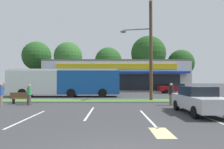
{
  "coord_description": "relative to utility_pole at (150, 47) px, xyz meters",
  "views": [
    {
      "loc": [
        -0.07,
        -4.8,
        1.95
      ],
      "look_at": [
        -0.1,
        18.1,
        2.6
      ],
      "focal_mm": 32.5,
      "sensor_mm": 36.0,
      "label": 1
    }
  ],
  "objects": [
    {
      "name": "car_3",
      "position": [
        1.55,
        -7.02,
        -4.24
      ],
      "size": [
        1.88,
        4.76,
        1.58
      ],
      "rotation": [
        0.0,
        0.0,
        -1.57
      ],
      "color": "#B7B7BC",
      "rests_on": "ground_plane"
    },
    {
      "name": "car_2",
      "position": [
        -14.2,
        10.77,
        -4.25
      ],
      "size": [
        4.34,
        2.0,
        1.55
      ],
      "color": "#515459",
      "rests_on": "ground_plane"
    },
    {
      "name": "tree_far_left",
      "position": [
        -22.18,
        31.26,
        2.93
      ],
      "size": [
        7.09,
        7.09,
        11.53
      ],
      "color": "#473323",
      "rests_on": "ground_plane"
    },
    {
      "name": "pedestrian_by_pole",
      "position": [
        -12.17,
        -3.01,
        -4.18
      ],
      "size": [
        0.34,
        0.34,
        1.71
      ],
      "rotation": [
        0.0,
        0.0,
        2.58
      ],
      "color": "#726651",
      "rests_on": "ground_plane"
    },
    {
      "name": "utility_pole",
      "position": [
        0.0,
        0.0,
        0.0
      ],
      "size": [
        3.14,
        2.38,
        9.4
      ],
      "color": "#4C3826",
      "rests_on": "ground_plane"
    },
    {
      "name": "curb_lip",
      "position": [
        -3.41,
        -1.25,
        -4.98
      ],
      "size": [
        56.0,
        0.24,
        0.12
      ],
      "primitive_type": "cube",
      "color": "gray",
      "rests_on": "ground_plane"
    },
    {
      "name": "parking_stripe_1",
      "position": [
        -4.81,
        -6.71,
        -5.04
      ],
      "size": [
        0.12,
        4.8,
        0.01
      ],
      "primitive_type": "cube",
      "color": "silver",
      "rests_on": "ground_plane"
    },
    {
      "name": "city_bus",
      "position": [
        -9.06,
        5.08,
        -3.27
      ],
      "size": [
        12.86,
        2.88,
        3.25
      ],
      "rotation": [
        0.0,
        0.0,
        3.16
      ],
      "color": "#144793",
      "rests_on": "ground_plane"
    },
    {
      "name": "tree_mid",
      "position": [
        5.05,
        28.47,
        3.22
      ],
      "size": [
        8.13,
        8.13,
        12.33
      ],
      "color": "#473323",
      "rests_on": "ground_plane"
    },
    {
      "name": "pedestrian_mid",
      "position": [
        -9.97,
        -2.95,
        -4.22
      ],
      "size": [
        0.33,
        0.33,
        1.63
      ],
      "rotation": [
        0.0,
        0.0,
        5.84
      ],
      "color": "#47423D",
      "rests_on": "ground_plane"
    },
    {
      "name": "bus_stop_bench",
      "position": [
        -10.98,
        -2.21,
        -4.54
      ],
      "size": [
        1.6,
        0.45,
        0.95
      ],
      "rotation": [
        0.0,
        0.0,
        3.14
      ],
      "color": "brown",
      "rests_on": "ground_plane"
    },
    {
      "name": "tree_mid_right",
      "position": [
        12.74,
        28.66,
        0.95
      ],
      "size": [
        6.19,
        6.19,
        9.1
      ],
      "color": "#473323",
      "rests_on": "ground_plane"
    },
    {
      "name": "tree_mid_left",
      "position": [
        -4.39,
        30.04,
        1.6
      ],
      "size": [
        6.5,
        6.5,
        9.9
      ],
      "color": "#473323",
      "rests_on": "ground_plane"
    },
    {
      "name": "lot_arrow",
      "position": [
        -1.65,
        -11.27,
        -5.04
      ],
      "size": [
        0.7,
        1.6,
        0.01
      ],
      "primitive_type": "cube",
      "color": "beige",
      "rests_on": "ground_plane"
    },
    {
      "name": "car_0",
      "position": [
        5.93,
        11.6,
        -4.28
      ],
      "size": [
        4.71,
        1.94,
        1.44
      ],
      "rotation": [
        0.0,
        0.0,
        3.14
      ],
      "color": "maroon",
      "rests_on": "ground_plane"
    },
    {
      "name": "storefront_building",
      "position": [
        -2.7,
        21.07,
        -2.24
      ],
      "size": [
        26.05,
        11.55,
        5.6
      ],
      "color": "beige",
      "rests_on": "ground_plane"
    },
    {
      "name": "grass_median",
      "position": [
        -3.41,
        -0.03,
        -4.98
      ],
      "size": [
        56.0,
        2.2,
        0.12
      ],
      "primitive_type": "cube",
      "color": "#427A2D",
      "rests_on": "ground_plane"
    },
    {
      "name": "tree_left",
      "position": [
        -13.85,
        28.81,
        2.57
      ],
      "size": [
        6.64,
        6.64,
        10.95
      ],
      "color": "#473323",
      "rests_on": "ground_plane"
    },
    {
      "name": "pedestrian_near_bench",
      "position": [
        1.12,
        -3.07,
        -4.17
      ],
      "size": [
        0.35,
        0.35,
        1.73
      ],
      "rotation": [
        0.0,
        0.0,
        0.4
      ],
      "color": "#726651",
      "rests_on": "ground_plane"
    },
    {
      "name": "parking_stripe_3",
      "position": [
        1.46,
        -7.78,
        -5.04
      ],
      "size": [
        0.12,
        4.8,
        0.01
      ],
      "primitive_type": "cube",
      "color": "silver",
      "rests_on": "ground_plane"
    },
    {
      "name": "parking_stripe_0",
      "position": [
        -7.77,
        -8.4,
        -5.04
      ],
      "size": [
        0.12,
        4.8,
        0.01
      ],
      "primitive_type": "cube",
      "color": "silver",
      "rests_on": "ground_plane"
    },
    {
      "name": "parking_stripe_2",
      "position": [
        -1.65,
        -8.2,
        -5.04
      ],
      "size": [
        0.12,
        4.8,
        0.01
      ],
      "primitive_type": "cube",
      "color": "silver",
      "rests_on": "ground_plane"
    }
  ]
}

